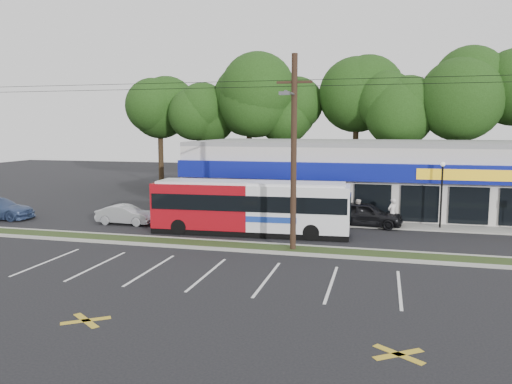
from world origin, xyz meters
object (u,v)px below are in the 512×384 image
object	(u,v)px
metrobus	(250,206)
car_silver	(125,215)
lamp_post	(442,187)
car_dark	(365,214)
pedestrian_b	(357,213)
utility_pole	(290,146)
pedestrian_a	(392,213)

from	to	relation	value
metrobus	car_silver	bearing A→B (deg)	171.49
lamp_post	car_dark	distance (m)	4.98
car_silver	pedestrian_b	size ratio (longest dim) A/B	2.18
utility_pole	pedestrian_a	size ratio (longest dim) A/B	26.26
car_dark	car_silver	xyz separation A→B (m)	(-15.39, -3.15, -0.17)
lamp_post	pedestrian_a	bearing A→B (deg)	-174.15
pedestrian_a	car_silver	bearing A→B (deg)	-30.62
car_dark	pedestrian_b	size ratio (longest dim) A/B	2.67
utility_pole	lamp_post	bearing A→B (deg)	43.95
lamp_post	car_dark	world-z (taller)	lamp_post
metrobus	car_silver	world-z (taller)	metrobus
car_silver	pedestrian_a	world-z (taller)	pedestrian_a
utility_pole	car_silver	world-z (taller)	utility_pole
utility_pole	pedestrian_a	xyz separation A→B (m)	(5.24, 7.57, -4.46)
lamp_post	metrobus	size ratio (longest dim) A/B	0.36
lamp_post	pedestrian_a	size ratio (longest dim) A/B	2.23
lamp_post	car_silver	world-z (taller)	lamp_post
utility_pole	metrobus	world-z (taller)	utility_pole
car_silver	metrobus	bearing A→B (deg)	-95.39
pedestrian_b	metrobus	bearing A→B (deg)	47.78
lamp_post	car_dark	bearing A→B (deg)	-176.27
car_dark	metrobus	bearing A→B (deg)	126.18
lamp_post	car_silver	distance (m)	20.40
pedestrian_a	pedestrian_b	bearing A→B (deg)	-41.07
pedestrian_a	lamp_post	bearing A→B (deg)	144.78
car_dark	car_silver	distance (m)	15.71
utility_pole	pedestrian_b	bearing A→B (deg)	68.00
car_dark	pedestrian_b	xyz separation A→B (m)	(-0.50, 0.00, 0.08)
car_dark	pedestrian_a	distance (m)	1.68
metrobus	car_dark	world-z (taller)	metrobus
lamp_post	car_silver	bearing A→B (deg)	-170.21
lamp_post	utility_pole	bearing A→B (deg)	-136.05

